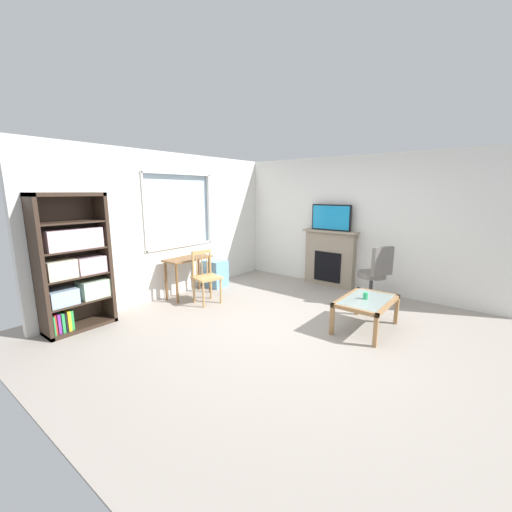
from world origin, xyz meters
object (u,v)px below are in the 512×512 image
Objects in this scene: fireplace at (330,258)px; coffee_table at (366,303)px; office_chair at (376,271)px; desk_under_window at (188,265)px; sippy_cup at (366,296)px; wooden_chair at (206,276)px; plastic_drawer_unit at (216,273)px; bookshelf at (73,266)px; tv at (331,217)px.

fireplace is 2.17m from coffee_table.
desk_under_window is at bearing 121.90° from office_chair.
office_chair is 11.11× the size of sippy_cup.
sippy_cup is (0.00, 0.02, 0.11)m from coffee_table.
coffee_table is at bearing -76.46° from wooden_chair.
desk_under_window is 3.11m from sippy_cup.
plastic_drawer_unit is 5.98× the size of sippy_cup.
sippy_cup is at bearing -76.31° from wooden_chair.
bookshelf is 4.53m from fireplace.
coffee_table is 10.67× the size of sippy_cup.
tv reaches higher than wooden_chair.
bookshelf is at bearing 156.20° from fireplace.
bookshelf reaches higher than sippy_cup.
plastic_drawer_unit is at bearing 109.42° from office_chair.
fireplace is at bearing 65.55° from office_chair.
fireplace reaches higher than plastic_drawer_unit.
wooden_chair reaches higher than plastic_drawer_unit.
bookshelf is 2.30× the size of tv.
office_chair is at bearing 12.15° from sippy_cup.
plastic_drawer_unit is 0.66× the size of tv.
office_chair is (3.64, -2.91, -0.35)m from bookshelf.
bookshelf is 4.53m from tv.
wooden_chair is 2.91m from office_chair.
coffee_table is at bearing -93.15° from plastic_drawer_unit.
sippy_cup is at bearing -167.85° from office_chair.
plastic_drawer_unit is at bearing 130.39° from fireplace.
plastic_drawer_unit is at bearing 130.05° from tv.
office_chair is (-0.50, -1.09, -0.02)m from fireplace.
wooden_chair reaches higher than desk_under_window.
bookshelf is at bearing 127.70° from coffee_table.
plastic_drawer_unit is at bearing 86.87° from sippy_cup.
bookshelf is 1.88× the size of office_chair.
wooden_chair is 10.00× the size of sippy_cup.
office_chair is 1.22m from coffee_table.
plastic_drawer_unit is 2.34m from fireplace.
desk_under_window is at bearing 142.35° from tv.
plastic_drawer_unit is 3.12m from sippy_cup.
wooden_chair is 0.90× the size of office_chair.
office_chair is 1.20m from sippy_cup.
fireplace is 1.18× the size of coffee_table.
desk_under_window is at bearing 142.58° from fireplace.
bookshelf reaches higher than tv.
office_chair is (-0.48, -1.09, -0.84)m from tv.
sippy_cup is at bearing -52.11° from bookshelf.
desk_under_window reaches higher than sippy_cup.
plastic_drawer_unit is 3.04m from office_chair.
desk_under_window is 0.87× the size of office_chair.
office_chair is at bearing 13.02° from coffee_table.
tv is (-0.02, -0.00, 0.82)m from fireplace.
plastic_drawer_unit is 0.54× the size of office_chair.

